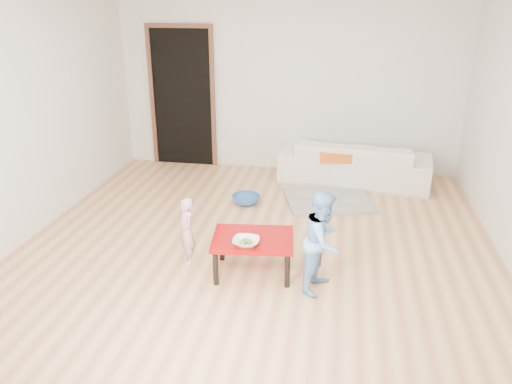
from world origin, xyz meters
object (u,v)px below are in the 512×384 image
(basin, at_px, (246,199))
(sofa, at_px, (355,162))
(child_pink, at_px, (186,231))
(red_table, at_px, (253,255))
(child_blue, at_px, (323,241))
(bowl, at_px, (246,242))

(basin, bearing_deg, sofa, 37.71)
(child_pink, bearing_deg, red_table, 49.20)
(red_table, bearing_deg, child_blue, -12.63)
(red_table, distance_m, basin, 1.71)
(sofa, bearing_deg, red_table, 77.65)
(red_table, bearing_deg, sofa, 70.35)
(child_pink, bearing_deg, basin, 136.42)
(bowl, relative_size, basin, 0.67)
(red_table, xyz_separation_m, child_pink, (-0.68, 0.09, 0.15))
(red_table, bearing_deg, child_pink, 172.42)
(sofa, bearing_deg, basin, 45.01)
(basin, bearing_deg, child_blue, -59.90)
(sofa, xyz_separation_m, basin, (-1.36, -1.05, -0.24))
(bowl, bearing_deg, child_pink, 158.73)
(red_table, xyz_separation_m, basin, (-0.39, 1.66, -0.13))
(child_blue, distance_m, basin, 2.13)
(child_blue, bearing_deg, child_pink, 98.74)
(bowl, distance_m, child_blue, 0.69)
(child_blue, height_order, basin, child_blue)
(basin, bearing_deg, child_pink, -100.36)
(sofa, xyz_separation_m, child_blue, (-0.31, -2.86, 0.17))
(red_table, relative_size, child_blue, 0.80)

